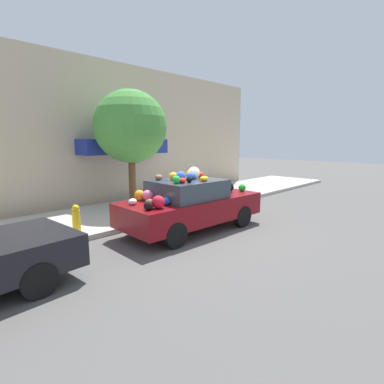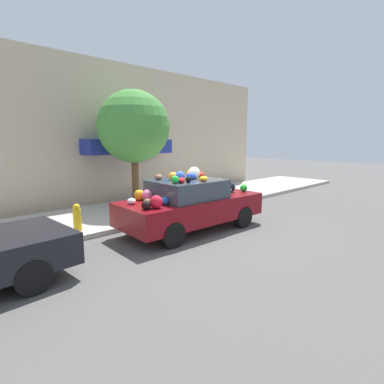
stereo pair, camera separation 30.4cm
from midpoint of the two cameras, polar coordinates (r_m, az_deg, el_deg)
name	(u,v)px [view 2 (the right image)]	position (r m, az deg, el deg)	size (l,w,h in m)	color
ground_plane	(191,229)	(8.26, 0.82, -7.12)	(60.00, 60.00, 0.00)	#565451
sidewalk_curb	(136,211)	(10.28, -9.80, -3.50)	(24.00, 3.20, 0.13)	#B2ADA3
building_facade	(102,134)	(11.95, -16.02, 10.55)	(18.00, 1.20, 5.34)	#C6B293
street_tree	(134,127)	(10.47, -10.20, 12.07)	(2.43, 2.43, 3.94)	brown
fire_hydrant	(77,217)	(8.10, -20.04, -4.57)	(0.20, 0.20, 0.70)	gold
art_car	(191,203)	(8.03, 0.90, -2.18)	(4.06, 1.83, 1.71)	maroon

